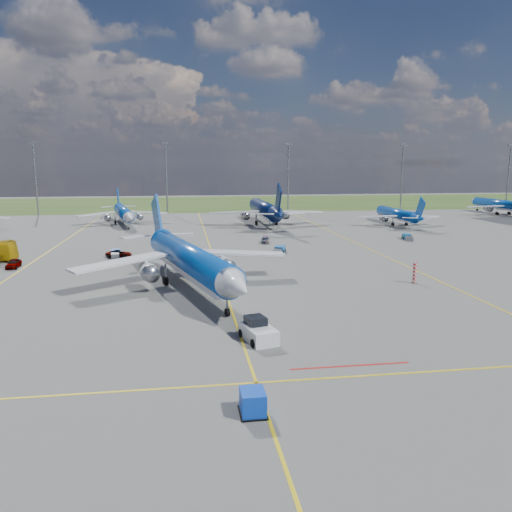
{
  "coord_description": "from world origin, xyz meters",
  "views": [
    {
      "loc": [
        -5.11,
        -54.53,
        16.2
      ],
      "look_at": [
        4.39,
        9.96,
        4.0
      ],
      "focal_mm": 35.0,
      "sensor_mm": 36.0,
      "label": 1
    }
  ],
  "objects": [
    {
      "name": "uld_container",
      "position": [
        -0.91,
        -24.54,
        0.79
      ],
      "size": [
        1.6,
        2.0,
        1.59
      ],
      "primitive_type": "cube",
      "rotation": [
        0.0,
        0.0,
        0.01
      ],
      "color": "#0D3EC0",
      "rests_on": "ground"
    },
    {
      "name": "service_car_a",
      "position": [
        -31.55,
        26.64,
        0.71
      ],
      "size": [
        1.79,
        4.21,
        1.42
      ],
      "primitive_type": "imported",
      "rotation": [
        0.0,
        0.0,
        0.03
      ],
      "color": "#999999",
      "rests_on": "ground"
    },
    {
      "name": "main_airliner",
      "position": [
        -4.42,
        10.14,
        0.0
      ],
      "size": [
        41.99,
        48.92,
        10.97
      ],
      "primitive_type": null,
      "rotation": [
        0.0,
        0.0,
        0.27
      ],
      "color": "#0B46A5",
      "rests_on": "ground"
    },
    {
      "name": "baggage_tug_w",
      "position": [
        12.01,
        33.1,
        0.56
      ],
      "size": [
        3.31,
        5.51,
        1.2
      ],
      "rotation": [
        0.0,
        0.0,
        -0.38
      ],
      "color": "#195397",
      "rests_on": "ground"
    },
    {
      "name": "taxiway_lines",
      "position": [
        0.17,
        27.7,
        0.01
      ],
      "size": [
        60.25,
        160.0,
        0.02
      ],
      "color": "gold",
      "rests_on": "ground"
    },
    {
      "name": "bg_jet_n",
      "position": [
        16.7,
        77.83,
        0.0
      ],
      "size": [
        33.31,
        43.5,
        11.32
      ],
      "primitive_type": null,
      "rotation": [
        0.0,
        0.0,
        3.15
      ],
      "color": "#081844",
      "rests_on": "ground"
    },
    {
      "name": "pushback_tug",
      "position": [
        1.47,
        -10.96,
        0.86
      ],
      "size": [
        3.39,
        6.39,
        2.12
      ],
      "rotation": [
        0.0,
        0.0,
        0.26
      ],
      "color": "silver",
      "rests_on": "ground"
    },
    {
      "name": "floodlight_masts",
      "position": [
        10.0,
        110.0,
        12.56
      ],
      "size": [
        202.2,
        0.5,
        22.7
      ],
      "color": "slate",
      "rests_on": "ground"
    },
    {
      "name": "ground",
      "position": [
        0.0,
        0.0,
        0.0
      ],
      "size": [
        400.0,
        400.0,
        0.0
      ],
      "primitive_type": "plane",
      "color": "#50504E",
      "rests_on": "ground"
    },
    {
      "name": "bg_jet_ne",
      "position": [
        51.23,
        70.83,
        0.0
      ],
      "size": [
        23.6,
        30.87,
        8.05
      ],
      "primitive_type": null,
      "rotation": [
        0.0,
        0.0,
        3.14
      ],
      "color": "#0B46A5",
      "rests_on": "ground"
    },
    {
      "name": "bg_jet_nnw",
      "position": [
        -20.69,
        81.78,
        0.0
      ],
      "size": [
        32.27,
        38.46,
        8.86
      ],
      "primitive_type": null,
      "rotation": [
        0.0,
        0.0,
        0.21
      ],
      "color": "#0B46A5",
      "rests_on": "ground"
    },
    {
      "name": "baggage_tug_c",
      "position": [
        -16.94,
        33.86,
        0.56
      ],
      "size": [
        1.94,
        5.44,
        1.19
      ],
      "rotation": [
        0.0,
        0.0,
        0.1
      ],
      "color": "navy",
      "rests_on": "ground"
    },
    {
      "name": "service_car_c",
      "position": [
        11.55,
        45.46,
        0.59
      ],
      "size": [
        2.42,
        4.33,
        1.19
      ],
      "primitive_type": "imported",
      "rotation": [
        0.0,
        0.0,
        -0.19
      ],
      "color": "#999999",
      "rests_on": "ground"
    },
    {
      "name": "service_car_b",
      "position": [
        -16.26,
        33.39,
        0.62
      ],
      "size": [
        4.87,
        3.21,
        1.24
      ],
      "primitive_type": "imported",
      "rotation": [
        0.0,
        0.0,
        1.29
      ],
      "color": "#999999",
      "rests_on": "ground"
    },
    {
      "name": "baggage_tug_e",
      "position": [
        42.41,
        45.29,
        0.54
      ],
      "size": [
        2.54,
        5.33,
        1.16
      ],
      "rotation": [
        0.0,
        0.0,
        -0.24
      ],
      "color": "#185D91",
      "rests_on": "ground"
    },
    {
      "name": "bg_jet_ene",
      "position": [
        95.35,
        92.26,
        0.0
      ],
      "size": [
        26.83,
        34.69,
        8.9
      ],
      "primitive_type": null,
      "rotation": [
        0.0,
        0.0,
        3.17
      ],
      "color": "#0B46A5",
      "rests_on": "ground"
    },
    {
      "name": "grass_strip",
      "position": [
        0.0,
        150.0,
        0.0
      ],
      "size": [
        400.0,
        80.0,
        0.01
      ],
      "primitive_type": "cube",
      "color": "#2D4719",
      "rests_on": "ground"
    },
    {
      "name": "warning_post",
      "position": [
        26.0,
        8.0,
        1.5
      ],
      "size": [
        0.5,
        0.5,
        3.0
      ],
      "primitive_type": "cylinder",
      "color": "red",
      "rests_on": "ground"
    }
  ]
}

